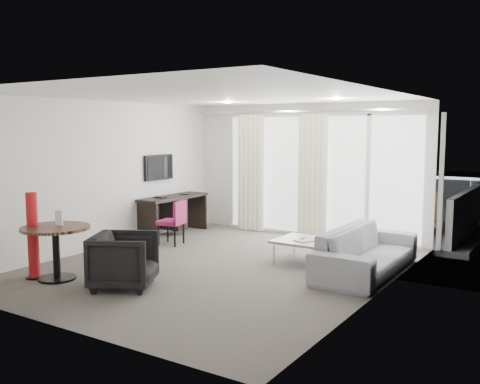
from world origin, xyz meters
The scene contains 28 objects.
floor centered at (0.00, 0.00, 0.00)m, with size 5.00×6.00×0.00m, color #554F48.
ceiling centered at (0.00, 0.00, 2.60)m, with size 5.00×6.00×0.00m, color white.
wall_left centered at (-2.50, 0.00, 1.30)m, with size 0.00×6.00×2.60m, color silver.
wall_right centered at (2.50, 0.00, 1.30)m, with size 0.00×6.00×2.60m, color silver.
wall_front centered at (0.00, -3.00, 1.30)m, with size 5.00×0.00×2.60m, color silver.
window_panel centered at (0.30, 2.98, 1.20)m, with size 4.00×0.02×2.38m, color white, non-canonical shape.
window_frame centered at (0.30, 2.97, 1.20)m, with size 4.10×0.06×2.44m, color white, non-canonical shape.
curtain_left centered at (-1.15, 2.82, 1.20)m, with size 0.60×0.20×2.38m, color white, non-canonical shape.
curtain_right centered at (0.25, 2.82, 1.20)m, with size 0.60×0.20×2.38m, color white, non-canonical shape.
curtain_track centered at (0.00, 2.82, 2.45)m, with size 4.80×0.04×0.04m, color #B2B2B7, non-canonical shape.
downlight_a centered at (-0.90, 1.60, 2.59)m, with size 0.12×0.12×0.02m, color #FFE0B2.
downlight_b centered at (1.20, 1.60, 2.59)m, with size 0.12×0.12×0.02m, color #FFE0B2.
desk centered at (-2.22, 1.60, 0.39)m, with size 0.51×1.65×0.77m, color black, non-canonical shape.
tv centered at (-2.46, 1.45, 1.35)m, with size 0.05×0.80×0.50m, color black, non-canonical shape.
desk_chair centered at (-1.65, 0.83, 0.41)m, with size 0.44×0.42×0.81m, color #921C52, non-canonical shape.
round_table centered at (-1.53, -1.80, 0.38)m, with size 0.95×0.95×0.76m, color #3A2316, non-canonical shape.
menu_card centered at (-1.56, -1.71, 0.72)m, with size 0.12×0.02×0.21m, color white, non-canonical shape.
red_lamp centered at (-1.85, -1.93, 0.61)m, with size 0.25×0.25×1.23m, color #A91618.
tub_armchair centered at (-0.45, -1.57, 0.37)m, with size 0.79×0.81×0.74m, color black.
coffee_table centered at (0.95, 0.97, 0.18)m, with size 0.81×0.81×0.37m, color gray, non-canonical shape.
remote centered at (0.95, 0.97, 0.36)m, with size 0.05×0.15×0.02m, color black, non-canonical shape.
magazine centered at (1.03, 0.87, 0.36)m, with size 0.20×0.25×0.01m, color gray, non-canonical shape.
sofa centered at (2.03, 0.87, 0.33)m, with size 2.28×0.89×0.67m, color gray.
terrace_slab centered at (0.30, 4.50, -0.06)m, with size 5.60×3.00×0.12m, color #4D4D50.
rattan_chair_a centered at (1.33, 4.75, 0.38)m, with size 0.51×0.51×0.75m, color #533C1F, non-canonical shape.
rattan_chair_b centered at (2.08, 4.27, 0.42)m, with size 0.57×0.57×0.83m, color #533C1F, non-canonical shape.
rattan_table centered at (0.99, 3.84, 0.28)m, with size 0.55×0.55×0.55m, color #533C1F, non-canonical shape.
balustrade centered at (0.30, 5.95, 0.50)m, with size 5.50×0.06×1.05m, color #B2B2B7, non-canonical shape.
Camera 1 is at (4.60, -6.60, 2.12)m, focal length 40.00 mm.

